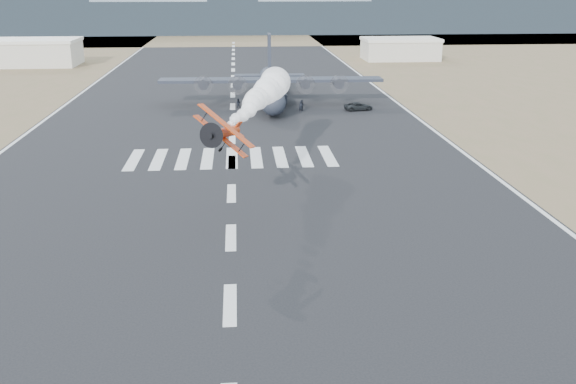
{
  "coord_description": "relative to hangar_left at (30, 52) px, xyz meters",
  "views": [
    {
      "loc": [
        0.84,
        -27.11,
        20.93
      ],
      "look_at": [
        4.9,
        23.89,
        4.0
      ],
      "focal_mm": 40.0,
      "sensor_mm": 36.0,
      "label": 1
    }
  ],
  "objects": [
    {
      "name": "crew_e",
      "position": [
        59.23,
        -63.33,
        -2.47
      ],
      "size": [
        0.99,
        1.08,
        1.88
      ],
      "primitive_type": "imported",
      "rotation": [
        0.0,
        0.0,
        2.19
      ],
      "color": "black",
      "rests_on": "ground"
    },
    {
      "name": "runway_markings",
      "position": [
        52.0,
        -85.0,
        -3.4
      ],
      "size": [
        60.0,
        260.0,
        0.01
      ],
      "primitive_type": null,
      "color": "silver",
      "rests_on": "ground"
    },
    {
      "name": "smoke_trail",
      "position": [
        56.29,
        -96.95,
        5.19
      ],
      "size": [
        7.39,
        25.04,
        3.8
      ],
      "rotation": [
        0.0,
        0.0,
        -0.22
      ],
      "color": "white"
    },
    {
      "name": "ridge_seg_f",
      "position": [
        182.0,
        115.0,
        5.09
      ],
      "size": [
        150.0,
        50.0,
        17.0
      ],
      "primitive_type": "cube",
      "color": "gray",
      "rests_on": "ground"
    },
    {
      "name": "ridge_seg_e",
      "position": [
        117.0,
        115.0,
        4.09
      ],
      "size": [
        150.0,
        50.0,
        15.0
      ],
      "primitive_type": "cube",
      "color": "gray",
      "rests_on": "ground"
    },
    {
      "name": "crew_c",
      "position": [
        60.36,
        -65.86,
        -2.57
      ],
      "size": [
        1.18,
        0.76,
        1.68
      ],
      "primitive_type": "imported",
      "rotation": [
        0.0,
        0.0,
        3.39
      ],
      "color": "black",
      "rests_on": "ground"
    },
    {
      "name": "crew_b",
      "position": [
        63.68,
        -65.85,
        -2.49
      ],
      "size": [
        0.9,
        0.56,
        1.84
      ],
      "primitive_type": "imported",
      "rotation": [
        0.0,
        0.0,
        6.27
      ],
      "color": "black",
      "rests_on": "ground"
    },
    {
      "name": "scrub_far",
      "position": [
        52.0,
        85.0,
        -3.41
      ],
      "size": [
        500.0,
        80.0,
        0.0
      ],
      "primitive_type": "cube",
      "color": "brown",
      "rests_on": "ground"
    },
    {
      "name": "aerobatic_biplane",
      "position": [
        51.6,
        -117.73,
        5.02
      ],
      "size": [
        5.11,
        5.6,
        4.63
      ],
      "rotation": [
        0.0,
        0.6,
        -0.22
      ],
      "color": "red"
    },
    {
      "name": "ridge_seg_c",
      "position": [
        -13.0,
        115.0,
        5.09
      ],
      "size": [
        150.0,
        50.0,
        17.0
      ],
      "primitive_type": "cube",
      "color": "gray",
      "rests_on": "ground"
    },
    {
      "name": "transport_aircraft",
      "position": [
        58.9,
        -57.83,
        -0.5
      ],
      "size": [
        39.01,
        32.15,
        11.29
      ],
      "rotation": [
        0.0,
        0.0,
        -0.03
      ],
      "color": "black",
      "rests_on": "ground"
    },
    {
      "name": "crew_h",
      "position": [
        52.98,
        -62.48,
        -2.57
      ],
      "size": [
        0.94,
        0.75,
        1.68
      ],
      "primitive_type": "imported",
      "rotation": [
        0.0,
        0.0,
        2.8
      ],
      "color": "black",
      "rests_on": "ground"
    },
    {
      "name": "crew_g",
      "position": [
        63.29,
        -67.19,
        -2.47
      ],
      "size": [
        0.79,
        0.7,
        1.87
      ],
      "primitive_type": "imported",
      "rotation": [
        0.0,
        0.0,
        6.05
      ],
      "color": "black",
      "rests_on": "ground"
    },
    {
      "name": "crew_f",
      "position": [
        54.25,
        -65.03,
        -2.49
      ],
      "size": [
        1.15,
        1.79,
        1.84
      ],
      "primitive_type": "imported",
      "rotation": [
        0.0,
        0.0,
        5.1
      ],
      "color": "black",
      "rests_on": "ground"
    },
    {
      "name": "hangar_left",
      "position": [
        0.0,
        0.0,
        0.0
      ],
      "size": [
        24.5,
        14.5,
        6.7
      ],
      "color": "#BBB5A6",
      "rests_on": "ground"
    },
    {
      "name": "crew_d",
      "position": [
        54.79,
        -61.04,
        -2.53
      ],
      "size": [
        0.82,
        1.14,
        1.75
      ],
      "primitive_type": "imported",
      "rotation": [
        0.0,
        0.0,
        1.89
      ],
      "color": "black",
      "rests_on": "ground"
    },
    {
      "name": "crew_a",
      "position": [
        56.86,
        -62.57,
        -2.59
      ],
      "size": [
        0.76,
        0.77,
        1.63
      ],
      "primitive_type": "imported",
      "rotation": [
        0.0,
        0.0,
        3.96
      ],
      "color": "black",
      "rests_on": "ground"
    },
    {
      "name": "ridge_seg_d",
      "position": [
        52.0,
        115.0,
        3.09
      ],
      "size": [
        150.0,
        50.0,
        13.0
      ],
      "primitive_type": "cube",
      "color": "gray",
      "rests_on": "ground"
    },
    {
      "name": "hangar_right",
      "position": [
        98.0,
        5.0,
        -0.4
      ],
      "size": [
        20.5,
        12.5,
        5.9
      ],
      "color": "#BBB5A6",
      "rests_on": "ground"
    },
    {
      "name": "support_vehicle",
      "position": [
        73.3,
        -65.97,
        -2.74
      ],
      "size": [
        5.14,
        3.09,
        1.33
      ],
      "primitive_type": "imported",
      "rotation": [
        0.0,
        0.0,
        1.76
      ],
      "color": "black",
      "rests_on": "ground"
    }
  ]
}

